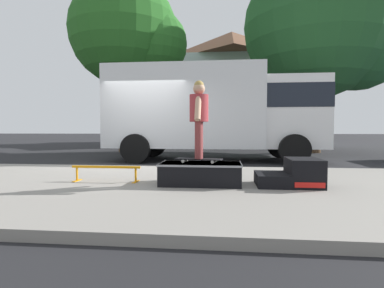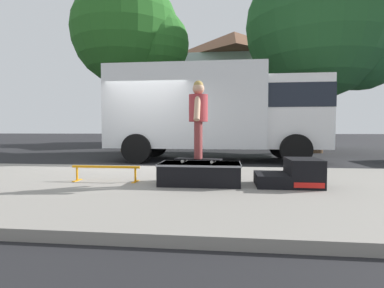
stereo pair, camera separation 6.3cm
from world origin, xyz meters
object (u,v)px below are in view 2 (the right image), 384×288
object	(u,v)px
grind_rail	(106,170)
street_tree_neighbour	(327,30)
skater_kid	(198,113)
skateboard	(198,159)
box_truck	(216,109)
street_tree_main	(132,35)
skate_box	(200,173)
kicker_ramp	(293,175)

from	to	relation	value
grind_rail	street_tree_neighbour	size ratio (longest dim) A/B	0.14
skater_kid	street_tree_neighbour	xyz separation A→B (m)	(4.76, 9.07, 4.05)
skateboard	street_tree_neighbour	world-z (taller)	street_tree_neighbour
skater_kid	street_tree_neighbour	distance (m)	11.01
skater_kid	box_truck	distance (m)	5.18
street_tree_main	box_truck	bearing A→B (deg)	-42.25
grind_rail	skate_box	bearing A→B (deg)	-3.03
grind_rail	street_tree_main	size ratio (longest dim) A/B	0.15
skater_kid	box_truck	xyz separation A→B (m)	(0.11, 5.17, 0.40)
skateboard	kicker_ramp	bearing A→B (deg)	-1.03
skater_kid	skateboard	bearing A→B (deg)	180.00
street_tree_neighbour	grind_rail	bearing A→B (deg)	-125.36
skateboard	street_tree_neighbour	distance (m)	11.32
skater_kid	street_tree_neighbour	bearing A→B (deg)	62.32
skateboard	box_truck	distance (m)	5.30
street_tree_neighbour	skate_box	bearing A→B (deg)	-117.44
grind_rail	box_truck	distance (m)	5.57
box_truck	grind_rail	bearing A→B (deg)	-108.84
skater_kid	street_tree_main	bearing A→B (deg)	113.93
skate_box	skater_kid	distance (m)	0.99
kicker_ramp	grind_rail	distance (m)	3.17
skateboard	skater_kid	bearing A→B (deg)	0.00
street_tree_neighbour	skater_kid	bearing A→B (deg)	-117.68
skate_box	box_truck	world-z (taller)	box_truck
box_truck	street_tree_neighbour	world-z (taller)	street_tree_neighbour
skater_kid	street_tree_main	size ratio (longest dim) A/B	0.16
box_truck	skater_kid	bearing A→B (deg)	-91.18
grind_rail	street_tree_main	bearing A→B (deg)	104.59
box_truck	street_tree_neighbour	size ratio (longest dim) A/B	0.80
skate_box	kicker_ramp	xyz separation A→B (m)	(1.50, -0.00, -0.01)
kicker_ramp	box_truck	bearing A→B (deg)	105.39
skater_kid	box_truck	world-z (taller)	box_truck
grind_rail	box_truck	xyz separation A→B (m)	(1.74, 5.11, 1.38)
kicker_ramp	grind_rail	xyz separation A→B (m)	(-3.17, 0.09, 0.02)
skater_kid	street_tree_main	xyz separation A→B (m)	(-3.91, 8.82, 4.06)
skateboard	street_tree_main	bearing A→B (deg)	113.93
grind_rail	skater_kid	distance (m)	1.91
skateboard	street_tree_main	size ratio (longest dim) A/B	0.10
box_truck	skate_box	bearing A→B (deg)	-90.81
street_tree_neighbour	street_tree_main	bearing A→B (deg)	-178.36
kicker_ramp	skater_kid	distance (m)	1.83
kicker_ramp	skateboard	bearing A→B (deg)	178.97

